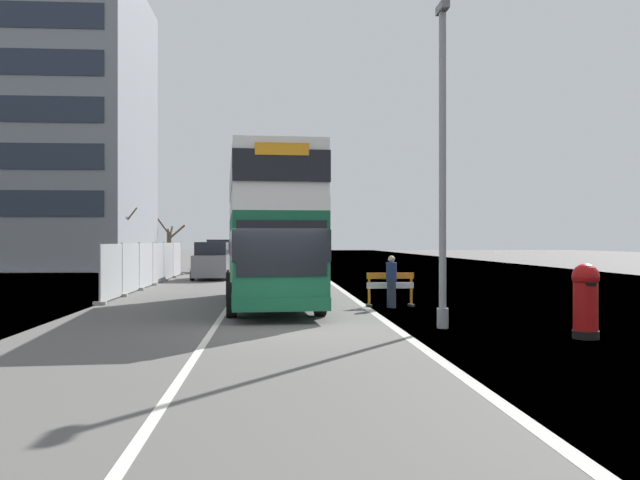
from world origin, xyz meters
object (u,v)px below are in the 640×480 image
Objects in this scene: car_receding_mid at (220,257)px; red_pillar_postbox at (586,297)px; roadworks_barrier at (390,286)px; car_oncoming_near at (212,262)px; pedestrian_at_kerb at (391,282)px; car_receding_far at (226,255)px; lamppost_foreground at (443,175)px; double_decker_bus at (269,228)px.

red_pillar_postbox is at bearing -72.45° from car_receding_mid.
car_receding_mid reaches higher than red_pillar_postbox.
roadworks_barrier is 0.38× the size of car_oncoming_near.
car_oncoming_near is (-7.28, 16.37, 0.29)m from roadworks_barrier.
car_receding_far is at bearing 102.68° from pedestrian_at_kerb.
red_pillar_postbox is 42.42m from car_receding_far.
lamppost_foreground is 23.43m from car_oncoming_near.
car_oncoming_near is at bearing -88.13° from car_receding_mid.
lamppost_foreground is 39.93m from car_receding_far.
car_receding_mid is (-7.95, 31.69, -2.76)m from lamppost_foreground.
car_receding_far reaches higher than roadworks_barrier.
lamppost_foreground reaches higher than car_receding_far.
car_oncoming_near is 0.99× the size of car_receding_far.
red_pillar_postbox is at bearing -75.39° from car_receding_far.
double_decker_bus is at bearing 125.45° from lamppost_foreground.
lamppost_foreground is 6.42m from roadworks_barrier.
roadworks_barrier is at bearing 85.59° from pedestrian_at_kerb.
double_decker_bus is at bearing -83.70° from car_receding_far.
lamppost_foreground reaches higher than car_oncoming_near.
lamppost_foreground is 1.95× the size of car_oncoming_near.
double_decker_bus is 2.60× the size of car_oncoming_near.
roadworks_barrier is 0.93× the size of pedestrian_at_kerb.
car_oncoming_near is 2.45× the size of pedestrian_at_kerb.
car_receding_mid is (-10.66, 33.72, 0.13)m from red_pillar_postbox.
pedestrian_at_kerb is at bearing 94.10° from lamppost_foreground.
lamppost_foreground is at bearing -70.86° from car_oncoming_near.
double_decker_bus reaches higher than pedestrian_at_kerb.
double_decker_bus is at bearing 172.90° from roadworks_barrier.
lamppost_foreground reaches higher than pedestrian_at_kerb.
red_pillar_postbox is at bearing -66.68° from car_oncoming_near.
car_oncoming_near is at bearing 113.32° from red_pillar_postbox.
car_receding_far reaches higher than car_oncoming_near.
roadworks_barrier is at bearing -73.75° from car_receding_mid.
car_receding_mid is at bearing 91.87° from car_oncoming_near.
double_decker_bus is 2.50× the size of car_receding_mid.
double_decker_bus is at bearing -82.00° from car_receding_mid.
car_oncoming_near is at bearing 113.99° from roadworks_barrier.
red_pillar_postbox is 7.87m from pedestrian_at_kerb.
double_decker_bus is at bearing -78.32° from car_oncoming_near.
car_receding_mid reaches higher than car_oncoming_near.
red_pillar_postbox is at bearing -36.67° from lamppost_foreground.
car_oncoming_near reaches higher than red_pillar_postbox.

